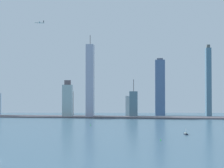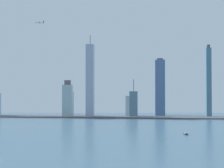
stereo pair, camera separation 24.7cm
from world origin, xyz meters
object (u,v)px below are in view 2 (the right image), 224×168
object	(u,v)px
channel_buoy_0	(90,125)
channel_buoy_1	(161,140)
skyscraper_6	(70,103)
skyscraper_9	(208,82)
skyscraper_0	(160,87)
skyscraper_4	(68,100)
skyscraper_7	(134,104)
airplane	(40,23)
skyscraper_8	(90,81)
skyscraper_3	(128,106)
boat_4	(186,134)

from	to	relation	value
channel_buoy_0	channel_buoy_1	distance (m)	220.51
skyscraper_6	skyscraper_9	size ratio (longest dim) A/B	0.39
skyscraper_0	skyscraper_4	world-z (taller)	skyscraper_0
skyscraper_4	skyscraper_7	bearing A→B (deg)	5.45
skyscraper_9	airplane	size ratio (longest dim) A/B	7.43
skyscraper_8	airplane	size ratio (longest dim) A/B	8.35
skyscraper_3	airplane	bearing A→B (deg)	-164.50
skyscraper_0	channel_buoy_0	size ratio (longest dim) A/B	51.22
skyscraper_6	channel_buoy_1	distance (m)	521.91
skyscraper_0	boat_4	size ratio (longest dim) A/B	14.64
skyscraper_6	skyscraper_4	bearing A→B (deg)	-80.90
skyscraper_3	skyscraper_6	world-z (taller)	skyscraper_6
skyscraper_7	channel_buoy_1	size ratio (longest dim) A/B	31.63
skyscraper_3	airplane	size ratio (longest dim) A/B	2.16
skyscraper_6	skyscraper_9	bearing A→B (deg)	-7.82
skyscraper_4	skyscraper_3	bearing A→B (deg)	26.72
skyscraper_0	channel_buoy_0	xyz separation A→B (m)	(-138.40, -287.26, -73.63)
skyscraper_3	channel_buoy_0	world-z (taller)	skyscraper_3
skyscraper_8	skyscraper_9	xyz separation A→B (m)	(291.23, 43.14, -2.16)
skyscraper_3	skyscraper_7	world-z (taller)	skyscraper_7
skyscraper_6	airplane	distance (m)	229.93
skyscraper_3	skyscraper_9	size ratio (longest dim) A/B	0.29
boat_4	airplane	bearing A→B (deg)	-146.44
skyscraper_3	skyscraper_8	xyz separation A→B (m)	(-89.93, -74.12, 63.61)
skyscraper_9	boat_4	distance (m)	375.24
airplane	skyscraper_0	bearing A→B (deg)	178.23
boat_4	skyscraper_6	bearing A→B (deg)	-158.46
skyscraper_8	boat_4	size ratio (longest dim) A/B	19.39
channel_buoy_1	skyscraper_3	bearing A→B (deg)	98.77
boat_4	skyscraper_8	bearing A→B (deg)	-159.67
skyscraper_9	channel_buoy_1	size ratio (longest dim) A/B	60.81
skyscraper_3	boat_4	xyz separation A→B (m)	(107.96, -384.01, -24.96)
skyscraper_4	channel_buoy_0	xyz separation A→B (m)	(91.64, -192.31, -40.99)
channel_buoy_0	skyscraper_9	bearing A→B (deg)	42.54
skyscraper_9	boat_4	size ratio (longest dim) A/B	17.25
skyscraper_9	channel_buoy_1	distance (m)	446.24
skyscraper_6	skyscraper_8	world-z (taller)	skyscraper_8
skyscraper_8	airplane	bearing A→B (deg)	174.75
airplane	channel_buoy_0	bearing A→B (deg)	112.56
skyscraper_7	skyscraper_8	size ratio (longest dim) A/B	0.46
skyscraper_8	channel_buoy_0	bearing A→B (deg)	-79.65
airplane	skyscraper_3	bearing A→B (deg)	178.57
channel_buoy_1	skyscraper_6	bearing A→B (deg)	116.26
skyscraper_9	channel_buoy_0	distance (m)	358.20
skyscraper_7	airplane	distance (m)	316.63
skyscraper_0	boat_4	world-z (taller)	skyscraper_0
skyscraper_6	skyscraper_7	size ratio (longest dim) A/B	0.75
skyscraper_7	skyscraper_9	bearing A→B (deg)	8.37
skyscraper_6	skyscraper_8	distance (m)	130.10
skyscraper_0	skyscraper_7	bearing A→B (deg)	-130.26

